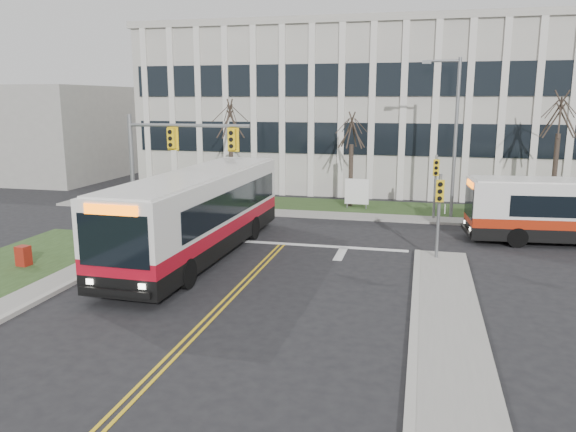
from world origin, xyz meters
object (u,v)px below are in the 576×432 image
Objects in this scene: bus_main at (199,215)px; newspaper_box_red at (24,257)px; streetlight at (453,130)px; directory_sign at (357,192)px.

newspaper_box_red is at bearing -149.27° from bus_main.
bus_main is at bearing -135.86° from streetlight.
bus_main is 14.50× the size of newspaper_box_red.
bus_main is (-11.16, -10.83, -3.36)m from streetlight.
streetlight is at bearing -13.23° from directory_sign.
directory_sign is 2.11× the size of newspaper_box_red.
streetlight is 23.17m from newspaper_box_red.
streetlight is 0.67× the size of bus_main.
streetlight reaches higher than directory_sign.
streetlight is 9.68× the size of newspaper_box_red.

